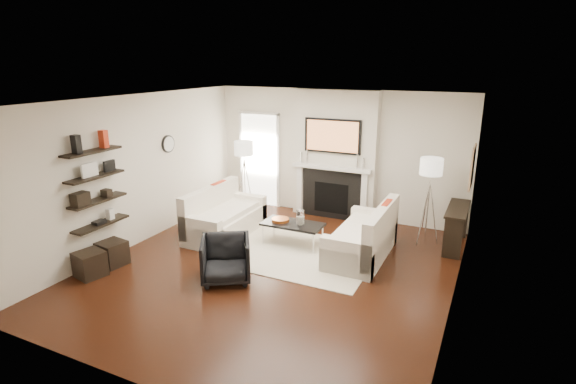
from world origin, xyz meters
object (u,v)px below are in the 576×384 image
at_px(loveseat_left_base, 226,224).
at_px(coffee_table, 293,224).
at_px(lamp_right_shade, 431,166).
at_px(ottoman_near, 112,253).
at_px(lamp_left_shade, 244,148).
at_px(loveseat_right_base, 361,245).
at_px(armchair, 226,257).

relative_size(loveseat_left_base, coffee_table, 1.64).
bearing_deg(loveseat_left_base, lamp_right_shade, 19.50).
distance_m(coffee_table, ottoman_near, 3.11).
bearing_deg(lamp_left_shade, lamp_right_shade, -0.67).
bearing_deg(loveseat_left_base, lamp_left_shade, 104.44).
relative_size(loveseat_right_base, lamp_left_shade, 4.50).
height_order(loveseat_left_base, armchair, armchair).
distance_m(armchair, lamp_left_shade, 3.38).
height_order(loveseat_right_base, armchair, armchair).
bearing_deg(lamp_left_shade, ottoman_near, -100.80).
bearing_deg(loveseat_right_base, ottoman_near, -149.85).
bearing_deg(coffee_table, lamp_left_shade, 144.89).
relative_size(loveseat_left_base, armchair, 2.41).
bearing_deg(armchair, loveseat_right_base, 15.36).
distance_m(armchair, ottoman_near, 2.03).
height_order(loveseat_right_base, coffee_table, same).
relative_size(armchair, lamp_left_shade, 1.87).
bearing_deg(loveseat_left_base, armchair, -56.80).
xyz_separation_m(armchair, ottoman_near, (-2.00, -0.36, -0.17)).
bearing_deg(lamp_left_shade, armchair, -64.58).
height_order(coffee_table, lamp_right_shade, lamp_right_shade).
height_order(coffee_table, ottoman_near, coffee_table).
bearing_deg(ottoman_near, lamp_right_shade, 35.34).
xyz_separation_m(lamp_left_shade, lamp_right_shade, (3.90, -0.05, 0.00)).
relative_size(coffee_table, lamp_left_shade, 2.75).
distance_m(armchair, lamp_right_shade, 3.96).
height_order(armchair, ottoman_near, armchair).
bearing_deg(lamp_right_shade, armchair, -131.53).
relative_size(loveseat_right_base, lamp_right_shade, 4.50).
distance_m(loveseat_right_base, lamp_left_shade, 3.44).
distance_m(lamp_left_shade, ottoman_near, 3.54).
distance_m(loveseat_right_base, lamp_right_shade, 1.89).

